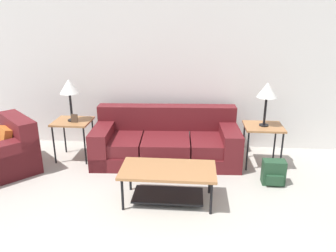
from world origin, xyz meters
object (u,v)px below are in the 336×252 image
at_px(couch, 166,142).
at_px(side_table_right, 263,130).
at_px(table_lamp_right, 267,91).
at_px(backpack, 274,173).
at_px(armchair, 1,153).
at_px(side_table_left, 73,125).
at_px(table_lamp_left, 69,88).
at_px(coffee_table, 168,177).

distance_m(couch, side_table_right, 1.53).
relative_size(table_lamp_right, backpack, 1.90).
relative_size(armchair, side_table_left, 2.04).
xyz_separation_m(side_table_right, table_lamp_left, (-2.99, 0.00, 0.60)).
height_order(couch, table_lamp_right, table_lamp_right).
bearing_deg(coffee_table, side_table_left, 143.94).
bearing_deg(table_lamp_right, armchair, -171.99).
relative_size(couch, side_table_left, 3.59).
relative_size(side_table_left, backpack, 1.86).
bearing_deg(table_lamp_right, backpack, -84.18).
relative_size(side_table_right, backpack, 1.86).
bearing_deg(table_lamp_left, armchair, -149.10).
bearing_deg(coffee_table, table_lamp_right, 41.07).
bearing_deg(couch, coffee_table, -83.88).
distance_m(side_table_right, table_lamp_left, 3.05).
distance_m(coffee_table, table_lamp_right, 2.00).
distance_m(coffee_table, side_table_left, 2.03).
bearing_deg(couch, table_lamp_left, -176.56).
bearing_deg(side_table_right, table_lamp_left, 180.00).
distance_m(couch, backpack, 1.72).
xyz_separation_m(couch, side_table_left, (-1.49, -0.09, 0.29)).
relative_size(armchair, table_lamp_right, 1.99).
height_order(couch, table_lamp_left, table_lamp_left).
xyz_separation_m(side_table_left, backpack, (3.06, -0.62, -0.41)).
relative_size(coffee_table, table_lamp_right, 1.77).
height_order(couch, backpack, couch).
distance_m(armchair, side_table_left, 1.11).
bearing_deg(backpack, side_table_right, 95.82).
bearing_deg(armchair, backpack, -0.92).
distance_m(table_lamp_left, backpack, 3.28).
xyz_separation_m(couch, backpack, (1.56, -0.70, -0.12)).
relative_size(table_lamp_left, table_lamp_right, 1.00).
bearing_deg(backpack, armchair, 179.08).
distance_m(couch, coffee_table, 1.29).
bearing_deg(side_table_left, armchair, -149.10).
xyz_separation_m(couch, armchair, (-2.41, -0.64, -0.00)).
xyz_separation_m(table_lamp_left, table_lamp_right, (2.99, 0.00, 0.00)).
height_order(coffee_table, backpack, coffee_table).
xyz_separation_m(couch, table_lamp_right, (1.50, -0.09, 0.90)).
bearing_deg(armchair, side_table_right, 8.01).
xyz_separation_m(armchair, side_table_right, (3.91, 0.55, 0.30)).
relative_size(side_table_left, side_table_right, 1.00).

